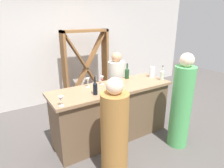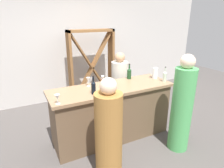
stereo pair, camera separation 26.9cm
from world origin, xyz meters
TOP-DOWN VIEW (x-y plane):
  - ground_plane at (0.00, 0.00)m, footprint 12.00×12.00m
  - back_wall at (0.00, 2.20)m, footprint 8.00×0.10m
  - bar_counter at (0.00, 0.00)m, footprint 2.15×0.71m
  - wine_rack at (0.27, 1.65)m, footprint 1.14×0.28m
  - wine_bottle_leftmost_near_black at (-0.40, -0.16)m, footprint 0.07×0.07m
  - wine_bottle_second_left_olive_green at (0.50, 0.25)m, footprint 0.08×0.08m
  - wine_bottle_center_clear_pale at (0.99, -0.19)m, footprint 0.07×0.07m
  - wine_glass_near_left at (-0.97, -0.28)m, footprint 0.07×0.07m
  - wine_glass_near_center at (-0.08, 0.20)m, footprint 0.06×0.06m
  - wine_glass_near_right at (-0.35, 0.21)m, footprint 0.06×0.06m
  - water_pitcher at (0.96, 0.05)m, footprint 0.10×0.10m
  - person_left_guest at (-0.45, -0.79)m, footprint 0.46×0.46m
  - person_center_guest at (0.85, -0.79)m, footprint 0.42×0.42m
  - person_right_guest at (0.50, 0.64)m, footprint 0.36×0.36m

SIDE VIEW (x-z plane):
  - ground_plane at x=0.00m, z-range 0.00..0.00m
  - bar_counter at x=0.00m, z-range 0.00..0.99m
  - person_left_guest at x=-0.45m, z-range -0.06..1.38m
  - person_right_guest at x=0.50m, z-range -0.06..1.38m
  - person_center_guest at x=0.85m, z-range -0.05..1.56m
  - wine_rack at x=0.27m, z-range 0.00..1.84m
  - wine_glass_near_left at x=-0.97m, z-range 1.01..1.15m
  - wine_glass_near_center at x=-0.08m, z-range 1.01..1.16m
  - water_pitcher at x=0.96m, z-range 0.99..1.20m
  - wine_bottle_center_clear_pale at x=0.99m, z-range 0.95..1.23m
  - wine_bottle_leftmost_near_black at x=-0.40m, z-range 0.95..1.24m
  - wine_bottle_second_left_olive_green at x=0.50m, z-range 0.95..1.25m
  - wine_glass_near_right at x=-0.35m, z-range 1.02..1.18m
  - back_wall at x=0.00m, z-range 0.00..2.80m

